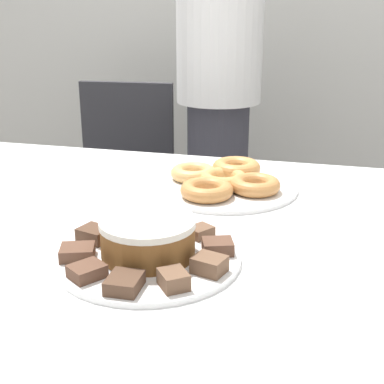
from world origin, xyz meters
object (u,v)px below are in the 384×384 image
office_chair_left (120,202)px  person_standing (219,84)px  plate_cake (149,258)px  plate_donuts (223,187)px  frosted_cake (148,237)px

office_chair_left → person_standing: bearing=0.7°
person_standing → plate_cake: 1.17m
plate_cake → plate_donuts: size_ratio=0.90×
person_standing → office_chair_left: size_ratio=1.91×
frosted_cake → office_chair_left: bearing=115.0°
plate_cake → frosted_cake: 0.04m
plate_donuts → office_chair_left: bearing=129.3°
plate_cake → plate_donuts: (0.05, 0.42, 0.00)m
person_standing → office_chair_left: 0.64m
office_chair_left → plate_donuts: 0.97m
frosted_cake → plate_cake: bearing=-104.0°
person_standing → frosted_cake: person_standing is taller
person_standing → plate_donuts: person_standing is taller
office_chair_left → plate_donuts: bearing=-55.1°
office_chair_left → plate_donuts: office_chair_left is taller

